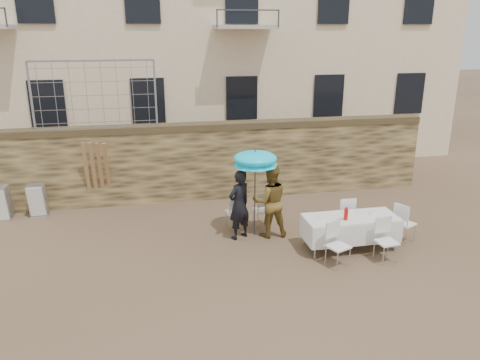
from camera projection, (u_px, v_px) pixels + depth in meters
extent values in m
plane|color=brown|center=(242.00, 281.00, 9.30)|extent=(80.00, 80.00, 0.00)
cube|color=brown|center=(208.00, 162.00, 13.63)|extent=(13.00, 0.50, 2.20)
imported|color=black|center=(239.00, 205.00, 10.99)|extent=(0.74, 0.66, 1.69)
imported|color=olive|center=(270.00, 201.00, 11.12)|extent=(0.87, 0.69, 1.77)
cylinder|color=#3F3F44|center=(255.00, 201.00, 11.15)|extent=(0.03, 0.03, 1.76)
cone|color=#0BD8FF|center=(255.00, 161.00, 10.84)|extent=(1.07, 1.07, 0.22)
cube|color=white|center=(351.00, 218.00, 10.49)|extent=(2.10, 0.85, 0.05)
cylinder|color=silver|center=(315.00, 243.00, 10.11)|extent=(0.04, 0.04, 0.74)
cylinder|color=silver|center=(396.00, 236.00, 10.46)|extent=(0.04, 0.04, 0.74)
cylinder|color=silver|center=(305.00, 230.00, 10.75)|extent=(0.04, 0.04, 0.74)
cylinder|color=silver|center=(381.00, 224.00, 11.10)|extent=(0.04, 0.04, 0.74)
cylinder|color=red|center=(346.00, 214.00, 10.26)|extent=(0.09, 0.09, 0.26)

